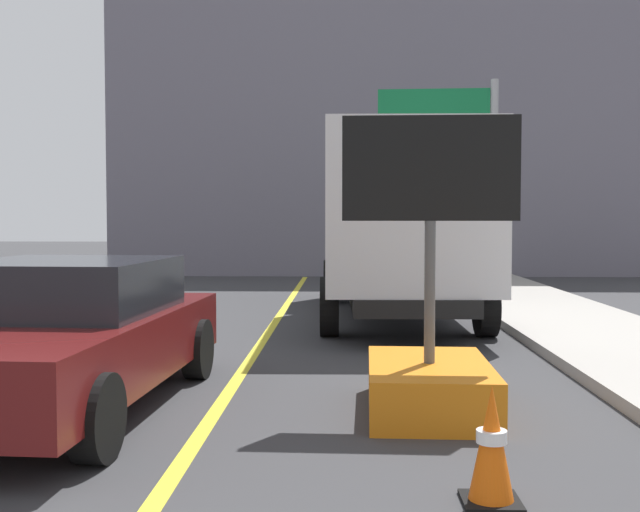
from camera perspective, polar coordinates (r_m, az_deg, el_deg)
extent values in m
cube|color=yellow|center=(5.59, -10.84, -15.67)|extent=(0.14, 36.00, 0.01)
cube|color=orange|center=(7.21, 8.10, -9.62)|extent=(1.15, 1.83, 0.45)
cylinder|color=#4C4C4C|center=(7.07, 8.15, -2.67)|extent=(0.10, 0.10, 1.30)
cube|color=black|center=(7.06, 8.21, 6.46)|extent=(1.60, 0.13, 0.95)
sphere|color=yellow|center=(7.17, 12.59, 6.36)|extent=(0.09, 0.09, 0.09)
sphere|color=yellow|center=(7.13, 10.19, 6.41)|extent=(0.09, 0.09, 0.09)
sphere|color=yellow|center=(7.10, 7.77, 6.44)|extent=(0.09, 0.09, 0.09)
sphere|color=yellow|center=(7.08, 5.34, 6.46)|extent=(0.09, 0.09, 0.09)
sphere|color=yellow|center=(7.10, 3.96, 7.92)|extent=(0.09, 0.09, 0.09)
sphere|color=yellow|center=(7.07, 3.95, 5.01)|extent=(0.09, 0.09, 0.09)
cube|color=black|center=(13.78, 5.63, -2.21)|extent=(1.82, 7.31, 0.25)
cube|color=silver|center=(16.34, 4.90, 2.35)|extent=(2.48, 2.08, 1.90)
cube|color=silver|center=(12.62, 6.08, 3.45)|extent=(2.52, 4.99, 2.44)
cylinder|color=black|center=(16.21, 0.77, -1.89)|extent=(0.29, 0.90, 0.90)
cylinder|color=black|center=(16.38, 9.02, -1.88)|extent=(0.29, 0.90, 0.90)
cylinder|color=black|center=(11.57, 0.71, -3.77)|extent=(0.29, 0.90, 0.90)
cylinder|color=black|center=(11.80, 12.21, -3.70)|extent=(0.29, 0.90, 0.90)
cube|color=#591414|center=(7.53, -18.93, -6.45)|extent=(2.23, 4.58, 0.60)
cube|color=black|center=(7.67, -18.32, -2.14)|extent=(1.85, 2.11, 0.50)
cylinder|color=black|center=(5.88, -16.22, -11.48)|extent=(0.26, 0.67, 0.66)
cylinder|color=black|center=(8.64, -9.07, -6.84)|extent=(0.26, 0.67, 0.66)
cylinder|color=black|center=(9.29, -20.58, -6.31)|extent=(0.26, 0.67, 0.66)
cylinder|color=gray|center=(18.41, 12.76, 4.99)|extent=(0.18, 0.18, 5.00)
cube|color=#0F6033|center=(18.41, 8.43, 10.18)|extent=(2.60, 0.19, 1.30)
cube|color=white|center=(18.44, 8.42, 10.17)|extent=(1.82, 0.10, 0.18)
cube|color=slate|center=(28.16, 5.91, 9.88)|extent=(18.61, 8.79, 10.52)
cube|color=black|center=(5.11, 12.57, -17.35)|extent=(0.36, 0.36, 0.03)
cone|color=#EA5B0C|center=(5.00, 12.61, -13.33)|extent=(0.28, 0.28, 0.71)
cylinder|color=white|center=(4.99, 12.62, -12.94)|extent=(0.19, 0.19, 0.08)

